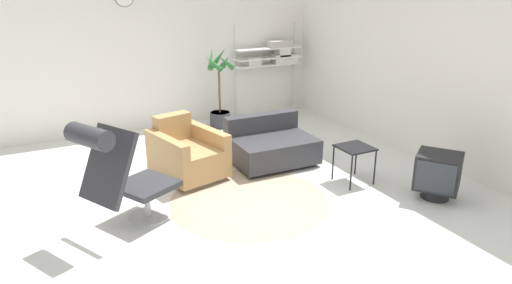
{
  "coord_description": "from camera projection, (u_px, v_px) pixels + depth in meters",
  "views": [
    {
      "loc": [
        -2.01,
        -4.37,
        2.4
      ],
      "look_at": [
        0.39,
        0.32,
        0.55
      ],
      "focal_mm": 32.0,
      "sensor_mm": 36.0,
      "label": 1
    }
  ],
  "objects": [
    {
      "name": "round_rug",
      "position": [
        249.0,
        200.0,
        5.31
      ],
      "size": [
        1.85,
        1.85,
        0.01
      ],
      "color": "tan",
      "rests_on": "ground_plane"
    },
    {
      "name": "couch_low",
      "position": [
        271.0,
        146.0,
        6.37
      ],
      "size": [
        1.12,
        0.89,
        0.63
      ],
      "rotation": [
        0.0,
        0.0,
        3.12
      ],
      "color": "black",
      "rests_on": "ground_plane"
    },
    {
      "name": "side_table",
      "position": [
        355.0,
        151.0,
        5.67
      ],
      "size": [
        0.41,
        0.41,
        0.47
      ],
      "color": "black",
      "rests_on": "ground_plane"
    },
    {
      "name": "ground_plane",
      "position": [
        239.0,
        199.0,
        5.34
      ],
      "size": [
        12.0,
        12.0,
        0.0
      ],
      "primitive_type": "plane",
      "color": "silver"
    },
    {
      "name": "wall_right",
      "position": [
        436.0,
        61.0,
        6.14
      ],
      "size": [
        0.06,
        12.0,
        2.8
      ],
      "color": "silver",
      "rests_on": "ground_plane"
    },
    {
      "name": "potted_plant",
      "position": [
        220.0,
        100.0,
        7.87
      ],
      "size": [
        0.52,
        0.5,
        1.37
      ],
      "color": "#333338",
      "rests_on": "ground_plane"
    },
    {
      "name": "crt_television",
      "position": [
        438.0,
        174.0,
        5.28
      ],
      "size": [
        0.63,
        0.64,
        0.55
      ],
      "rotation": [
        0.0,
        0.0,
        2.18
      ],
      "color": "black",
      "rests_on": "ground_plane"
    },
    {
      "name": "lounge_chair",
      "position": [
        118.0,
        168.0,
        4.46
      ],
      "size": [
        1.1,
        0.91,
        1.18
      ],
      "rotation": [
        0.0,
        0.0,
        -1.09
      ],
      "color": "#BCBCC1",
      "rests_on": "ground_plane"
    },
    {
      "name": "shelf_unit",
      "position": [
        274.0,
        56.0,
        8.43
      ],
      "size": [
        1.3,
        0.28,
        1.69
      ],
      "color": "#BCBCC1",
      "rests_on": "ground_plane"
    },
    {
      "name": "armchair_red",
      "position": [
        187.0,
        155.0,
        5.9
      ],
      "size": [
        0.92,
        1.05,
        0.77
      ],
      "rotation": [
        0.0,
        0.0,
        3.37
      ],
      "color": "silver",
      "rests_on": "ground_plane"
    },
    {
      "name": "wall_back",
      "position": [
        155.0,
        46.0,
        7.62
      ],
      "size": [
        12.0,
        0.09,
        2.8
      ],
      "color": "silver",
      "rests_on": "ground_plane"
    }
  ]
}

